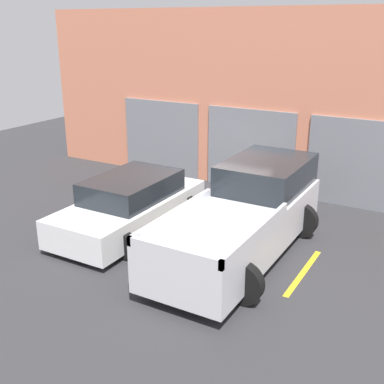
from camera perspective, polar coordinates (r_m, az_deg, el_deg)
The scene contains 7 objects.
ground_plane at distance 12.58m, azimuth 2.10°, elevation -3.52°, with size 28.00×28.00×0.00m, color #2D2D30.
shophouse_building at distance 14.76m, azimuth 8.30°, elevation 10.35°, with size 15.67×0.68×5.34m.
pickup_truck at distance 10.74m, azimuth 6.38°, elevation -2.75°, with size 2.50×5.48×1.86m.
sedan_white at distance 11.99m, azimuth -7.27°, elevation -1.56°, with size 2.23×4.34×1.37m.
parking_stripe_far_left at distance 13.10m, azimuth -12.43°, elevation -3.00°, with size 0.12×2.20×0.01m, color gold.
parking_stripe_left at distance 11.45m, azimuth -1.26°, elevation -5.91°, with size 0.12×2.20×0.01m, color gold.
parking_stripe_centre at distance 10.39m, azimuth 13.06°, elevation -9.24°, with size 0.12×2.20×0.01m, color gold.
Camera 1 is at (5.38, -10.26, 4.90)m, focal length 45.00 mm.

